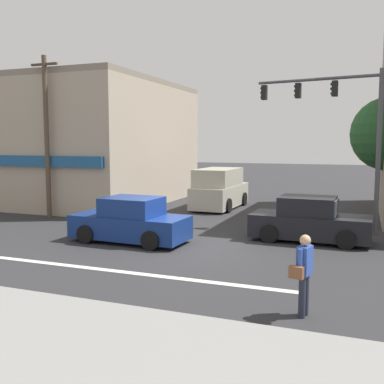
% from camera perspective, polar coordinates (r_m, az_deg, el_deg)
% --- Properties ---
extents(ground_plane, '(120.00, 120.00, 0.00)m').
position_cam_1_polar(ground_plane, '(15.41, -1.67, -6.74)').
color(ground_plane, '#2B2B2D').
extents(lane_marking_stripe, '(9.00, 0.24, 0.01)m').
position_cam_1_polar(lane_marking_stripe, '(12.36, -8.04, -10.09)').
color(lane_marking_stripe, silver).
rests_on(lane_marking_stripe, ground).
extents(building_left_block, '(11.27, 11.43, 6.94)m').
position_cam_1_polar(building_left_block, '(28.02, -14.35, 6.10)').
color(building_left_block, tan).
rests_on(building_left_block, ground).
extents(utility_pole_near_left, '(1.40, 0.22, 7.39)m').
position_cam_1_polar(utility_pole_near_left, '(21.80, -17.98, 6.97)').
color(utility_pole_near_left, brown).
rests_on(utility_pole_near_left, ground).
extents(traffic_light_mast, '(4.85, 0.90, 6.20)m').
position_cam_1_polar(traffic_light_mast, '(18.47, 18.70, 8.54)').
color(traffic_light_mast, '#47474C').
rests_on(traffic_light_mast, ground).
extents(van_parked_curbside, '(2.12, 4.64, 2.11)m').
position_cam_1_polar(van_parked_curbside, '(23.81, 3.50, 0.35)').
color(van_parked_curbside, '#B7B29E').
rests_on(van_parked_curbside, ground).
extents(sedan_crossing_rightbound, '(4.16, 2.00, 1.58)m').
position_cam_1_polar(sedan_crossing_rightbound, '(15.90, -7.83, -3.77)').
color(sedan_crossing_rightbound, navy).
rests_on(sedan_crossing_rightbound, ground).
extents(sedan_waiting_far, '(4.14, 1.97, 1.58)m').
position_cam_1_polar(sedan_waiting_far, '(16.41, 14.71, -3.60)').
color(sedan_waiting_far, black).
rests_on(sedan_waiting_far, ground).
extents(pedestrian_foreground_with_bag, '(0.42, 0.67, 1.67)m').
position_cam_1_polar(pedestrian_foreground_with_bag, '(9.31, 14.02, -9.64)').
color(pedestrian_foreground_with_bag, '#232838').
rests_on(pedestrian_foreground_with_bag, ground).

